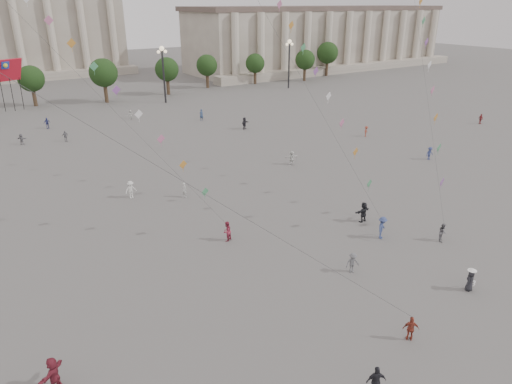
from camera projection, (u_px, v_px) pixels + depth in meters
ground at (386, 327)px, 27.71m from camera, size 360.00×360.00×0.00m
hall_east at (322, 38)px, 134.85m from camera, size 84.00×26.22×17.20m
hall_central at (23, 18)px, 122.17m from camera, size 48.30×34.30×35.50m
tree_row at (73, 76)px, 85.96m from camera, size 137.12×5.12×8.00m
lamp_post_mid_east at (163, 64)px, 86.57m from camera, size 2.00×0.90×10.65m
lamp_post_far_east at (289, 55)px, 101.68m from camera, size 2.00×0.90×10.65m
person_crowd_0 at (47, 123)px, 70.83m from camera, size 1.06×0.61×1.71m
person_crowd_3 at (363, 212)px, 40.64m from camera, size 1.76×0.67×1.87m
person_crowd_4 at (130, 114)px, 76.69m from camera, size 1.43×1.14×1.53m
person_crowd_6 at (353, 263)px, 33.00m from camera, size 1.15×0.86×1.58m
person_crowd_7 at (292, 158)px, 55.07m from camera, size 1.67×0.97×1.72m
person_crowd_8 at (366, 131)px, 66.66m from camera, size 1.14×0.97×1.53m
person_crowd_9 at (245, 123)px, 70.42m from camera, size 1.79×1.25×1.86m
person_crowd_12 at (22, 139)px, 62.93m from camera, size 1.32×1.26×1.49m
person_crowd_13 at (184, 190)px, 45.85m from camera, size 0.53×0.66×1.55m
person_crowd_14 at (430, 153)px, 56.81m from camera, size 1.12×0.72×1.63m
person_crowd_16 at (65, 136)px, 64.17m from camera, size 0.98×0.56×1.57m
person_crowd_18 at (481, 119)px, 73.57m from camera, size 0.66×1.03×1.63m
person_crowd_20 at (131, 190)px, 45.57m from camera, size 1.22×0.77×1.81m
person_crowd_21 at (201, 115)px, 75.63m from camera, size 0.71×0.49×1.89m
tourist_0 at (411, 329)px, 26.35m from camera, size 0.96×0.89×1.58m
tourist_1 at (376, 381)px, 22.61m from camera, size 1.10×0.83×1.73m
tourist_2 at (53, 374)px, 22.94m from camera, size 1.66×1.63×1.90m
kite_flyer_0 at (227, 231)px, 37.40m from camera, size 1.04×0.96×1.71m
kite_flyer_1 at (382, 228)px, 37.74m from camera, size 1.45×1.24×1.94m
kite_flyer_2 at (443, 232)px, 37.41m from camera, size 0.96×0.95×1.56m
hat_person at (470, 280)px, 30.92m from camera, size 0.85×0.67×1.69m
dragon_kite at (8, 90)px, 20.95m from camera, size 9.83×6.25×24.82m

